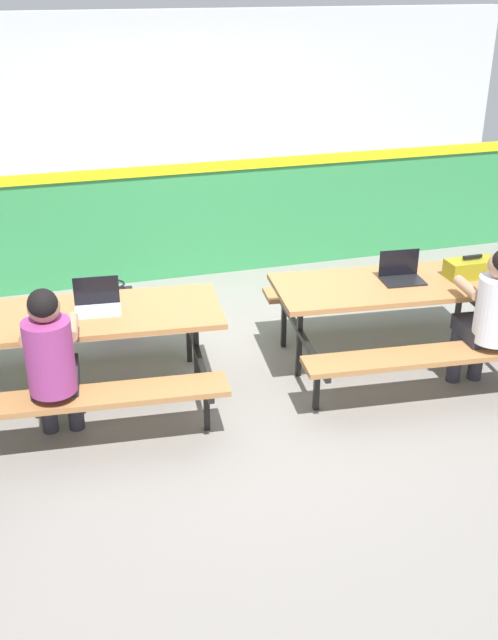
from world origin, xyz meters
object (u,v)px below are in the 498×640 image
object	(u,v)px
picnic_table_right	(398,301)
student_nearer	(51,357)
laptop_dark	(401,274)
tote_bag_bright	(115,308)
picnic_table_left	(85,334)
toolbox_grey	(471,268)
laptop_silver	(97,304)
student_further	(491,311)

from	to	relation	value
picnic_table_right	student_nearer	xyz separation A→B (m)	(-2.65, -0.41, 0.13)
laptop_dark	tote_bag_bright	distance (m)	2.54
picnic_table_left	student_nearer	size ratio (longest dim) A/B	1.66
picnic_table_right	student_nearer	world-z (taller)	student_nearer
picnic_table_left	toolbox_grey	size ratio (longest dim) A/B	5.02
tote_bag_bright	laptop_silver	bearing A→B (deg)	-100.81
picnic_table_right	student_nearer	size ratio (longest dim) A/B	1.66
picnic_table_left	laptop_silver	world-z (taller)	laptop_silver
picnic_table_left	laptop_silver	distance (m)	0.24
student_nearer	laptop_silver	xyz separation A→B (m)	(0.36, 0.56, 0.08)
student_nearer	tote_bag_bright	xyz separation A→B (m)	(0.59, 1.78, -0.51)
picnic_table_left	student_nearer	world-z (taller)	student_nearer
student_nearer	laptop_silver	distance (m)	0.67
student_nearer	laptop_dark	size ratio (longest dim) A/B	3.55
picnic_table_right	student_further	xyz separation A→B (m)	(0.41, -0.60, 0.13)
picnic_table_left	tote_bag_bright	distance (m)	1.34
picnic_table_left	tote_bag_bright	size ratio (longest dim) A/B	4.67
student_nearer	student_further	world-z (taller)	same
student_further	toolbox_grey	bearing A→B (deg)	73.38
picnic_table_right	toolbox_grey	world-z (taller)	toolbox_grey
student_further	picnic_table_right	bearing A→B (deg)	124.60
picnic_table_left	picnic_table_right	world-z (taller)	same
picnic_table_right	laptop_silver	xyz separation A→B (m)	(-2.30, 0.15, 0.21)
picnic_table_left	student_nearer	distance (m)	0.60
picnic_table_left	laptop_dark	size ratio (longest dim) A/B	5.91
picnic_table_right	laptop_silver	distance (m)	2.31
picnic_table_right	student_further	size ratio (longest dim) A/B	1.66
picnic_table_right	tote_bag_bright	size ratio (longest dim) A/B	4.67
student_further	toolbox_grey	size ratio (longest dim) A/B	3.02
picnic_table_right	student_nearer	distance (m)	2.69
picnic_table_left	laptop_dark	distance (m)	2.44
picnic_table_left	laptop_dark	world-z (taller)	laptop_dark
tote_bag_bright	toolbox_grey	bearing A→B (deg)	-28.28
picnic_table_right	laptop_dark	size ratio (longest dim) A/B	5.91
tote_bag_bright	student_nearer	bearing A→B (deg)	-108.30
laptop_silver	tote_bag_bright	size ratio (longest dim) A/B	0.79
picnic_table_right	toolbox_grey	distance (m)	0.62
picnic_table_right	picnic_table_left	bearing A→B (deg)	177.03
toolbox_grey	laptop_dark	bearing A→B (deg)	170.69
laptop_dark	tote_bag_bright	xyz separation A→B (m)	(-2.09, 1.33, -0.59)
laptop_dark	picnic_table_left	bearing A→B (deg)	177.90
toolbox_grey	tote_bag_bright	world-z (taller)	toolbox_grey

